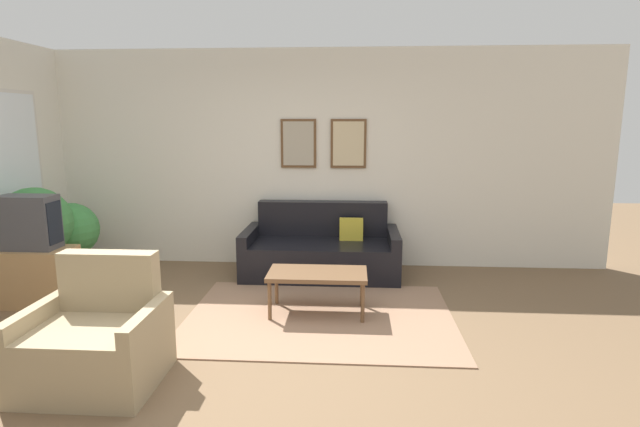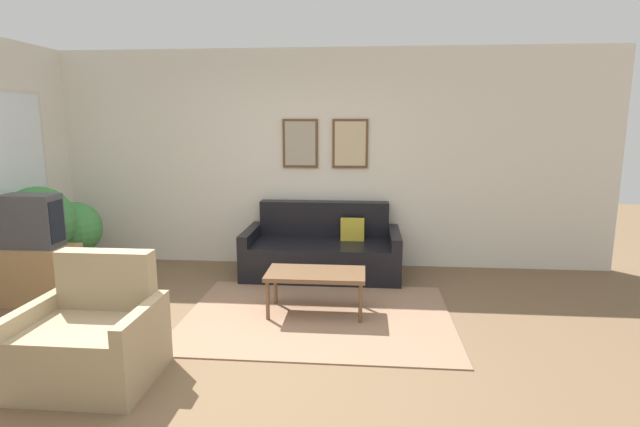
{
  "view_description": "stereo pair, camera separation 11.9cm",
  "coord_description": "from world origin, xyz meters",
  "px_view_note": "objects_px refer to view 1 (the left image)",
  "views": [
    {
      "loc": [
        0.82,
        -3.49,
        1.83
      ],
      "look_at": [
        0.47,
        1.74,
        0.85
      ],
      "focal_mm": 28.0,
      "sensor_mm": 36.0,
      "label": 1
    },
    {
      "loc": [
        0.94,
        -3.48,
        1.83
      ],
      "look_at": [
        0.47,
        1.74,
        0.85
      ],
      "focal_mm": 28.0,
      "sensor_mm": 36.0,
      "label": 2
    }
  ],
  "objects_px": {
    "couch": "(321,251)",
    "potted_plant_tall": "(35,224)",
    "tv": "(28,222)",
    "armchair": "(96,342)",
    "coffee_table": "(318,276)"
  },
  "relations": [
    {
      "from": "armchair",
      "to": "potted_plant_tall",
      "type": "height_order",
      "value": "potted_plant_tall"
    },
    {
      "from": "tv",
      "to": "potted_plant_tall",
      "type": "xyz_separation_m",
      "value": [
        -0.18,
        0.36,
        -0.09
      ]
    },
    {
      "from": "armchair",
      "to": "potted_plant_tall",
      "type": "bearing_deg",
      "value": 151.22
    },
    {
      "from": "armchair",
      "to": "couch",
      "type": "bearing_deg",
      "value": 81.5
    },
    {
      "from": "potted_plant_tall",
      "to": "tv",
      "type": "bearing_deg",
      "value": -63.76
    },
    {
      "from": "tv",
      "to": "potted_plant_tall",
      "type": "bearing_deg",
      "value": 116.24
    },
    {
      "from": "couch",
      "to": "potted_plant_tall",
      "type": "distance_m",
      "value": 3.14
    },
    {
      "from": "armchair",
      "to": "potted_plant_tall",
      "type": "relative_size",
      "value": 0.78
    },
    {
      "from": "potted_plant_tall",
      "to": "couch",
      "type": "bearing_deg",
      "value": 15.77
    },
    {
      "from": "couch",
      "to": "tv",
      "type": "height_order",
      "value": "tv"
    },
    {
      "from": "coffee_table",
      "to": "couch",
      "type": "bearing_deg",
      "value": 91.96
    },
    {
      "from": "tv",
      "to": "potted_plant_tall",
      "type": "relative_size",
      "value": 0.48
    },
    {
      "from": "couch",
      "to": "potted_plant_tall",
      "type": "height_order",
      "value": "potted_plant_tall"
    },
    {
      "from": "coffee_table",
      "to": "armchair",
      "type": "distance_m",
      "value": 2.0
    },
    {
      "from": "coffee_table",
      "to": "potted_plant_tall",
      "type": "height_order",
      "value": "potted_plant_tall"
    }
  ]
}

